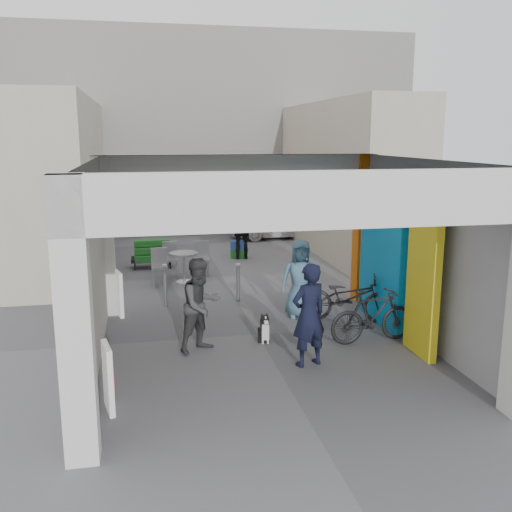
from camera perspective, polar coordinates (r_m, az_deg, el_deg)
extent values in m
plane|color=#58585D|center=(11.56, 0.11, -7.83)|extent=(90.00, 90.00, 0.00)
cube|color=silver|center=(7.05, -17.67, -6.50)|extent=(0.40, 0.40, 3.50)
cube|color=silver|center=(12.87, -14.93, 1.86)|extent=(0.40, 0.40, 3.50)
cube|color=orange|center=(13.85, 10.69, 2.75)|extent=(0.40, 0.40, 3.50)
plane|color=beige|center=(9.93, -15.89, -1.10)|extent=(0.00, 6.40, 6.40)
plane|color=#9A9A9F|center=(11.17, 16.43, 0.29)|extent=(0.00, 6.40, 6.40)
cube|color=#0C87CB|center=(12.17, 12.48, -0.26)|extent=(0.15, 2.00, 2.80)
cube|color=yellow|center=(10.59, 16.38, -2.27)|extent=(0.15, 1.00, 2.80)
plane|color=#BABAB5|center=(9.91, 1.29, 9.55)|extent=(6.40, 6.40, 0.00)
cube|color=silver|center=(12.92, -1.72, 8.55)|extent=(6.40, 0.30, 0.70)
cube|color=silver|center=(7.00, 6.79, 5.61)|extent=(6.40, 0.30, 0.70)
cube|color=silver|center=(13.09, -1.85, 8.38)|extent=(4.20, 0.05, 0.55)
cube|color=silver|center=(24.76, -6.52, 12.07)|extent=(18.00, 4.00, 8.00)
cube|color=#515966|center=(22.90, -5.89, 4.57)|extent=(16.20, 0.06, 1.80)
cube|color=white|center=(22.65, -11.10, 8.91)|extent=(2.60, 0.06, 0.50)
cube|color=red|center=(22.95, -2.22, 9.15)|extent=(2.20, 0.06, 0.50)
cube|color=#B8AE99|center=(18.36, -18.80, 6.90)|extent=(2.00, 9.00, 5.00)
cube|color=#B8AE99|center=(19.40, 8.82, 7.63)|extent=(2.00, 9.00, 5.00)
cylinder|color=#919399|center=(13.46, -9.07, -2.96)|extent=(0.09, 0.09, 0.97)
cylinder|color=#919399|center=(13.71, -1.80, -2.70)|extent=(0.09, 0.09, 0.90)
cylinder|color=#919399|center=(13.99, 4.94, -2.48)|extent=(0.09, 0.09, 0.88)
cube|color=silver|center=(8.65, -14.58, -11.71)|extent=(0.19, 0.55, 1.00)
cube|color=red|center=(8.62, -14.33, -11.40)|extent=(0.12, 0.39, 0.40)
cube|color=silver|center=(12.96, -13.57, -3.67)|extent=(0.22, 0.55, 1.00)
cube|color=red|center=(12.94, -13.41, -3.45)|extent=(0.14, 0.38, 0.40)
cylinder|color=#95959A|center=(15.58, -7.20, -1.19)|extent=(0.07, 0.07, 0.80)
cylinder|color=#95959A|center=(15.67, -7.16, -2.57)|extent=(0.49, 0.49, 0.02)
cylinder|color=#95959A|center=(15.49, -7.23, 0.24)|extent=(0.77, 0.77, 0.06)
cube|color=#95959A|center=(15.37, -9.59, -2.02)|extent=(0.42, 0.42, 0.50)
cube|color=#95959A|center=(15.45, -9.68, -0.07)|extent=(0.42, 0.06, 0.50)
cube|color=#95959A|center=(16.20, -5.38, -1.19)|extent=(0.42, 0.42, 0.50)
cube|color=#95959A|center=(16.29, -5.49, 0.66)|extent=(0.42, 0.06, 0.50)
cube|color=#95959A|center=(16.24, -8.53, -1.23)|extent=(0.42, 0.42, 0.50)
cube|color=#95959A|center=(16.33, -8.62, 0.61)|extent=(0.42, 0.06, 0.50)
cube|color=black|center=(17.53, -10.31, -0.62)|extent=(1.26, 0.63, 0.31)
cube|color=#19591B|center=(17.35, -10.32, -0.23)|extent=(1.05, 0.37, 0.19)
cube|color=#19591B|center=(17.46, -10.36, 0.55)|extent=(1.05, 0.37, 0.19)
cube|color=#19591B|center=(17.57, -10.39, 1.32)|extent=(1.05, 0.37, 0.19)
cube|color=#19591B|center=(18.61, -1.78, 0.24)|extent=(0.54, 0.48, 0.28)
cube|color=navy|center=(18.56, -1.79, 1.09)|extent=(0.54, 0.48, 0.28)
cube|color=black|center=(11.19, 0.74, -7.92)|extent=(0.22, 0.29, 0.22)
cube|color=black|center=(11.03, 0.87, -7.33)|extent=(0.17, 0.15, 0.33)
cube|color=white|center=(10.97, 0.96, -7.64)|extent=(0.14, 0.03, 0.31)
cylinder|color=white|center=(11.01, 0.68, -8.17)|extent=(0.04, 0.04, 0.26)
cylinder|color=white|center=(11.03, 1.20, -8.13)|extent=(0.04, 0.04, 0.26)
sphere|color=black|center=(10.95, 0.89, -6.37)|extent=(0.17, 0.17, 0.17)
cube|color=white|center=(10.87, 1.00, -6.60)|extent=(0.07, 0.11, 0.05)
cone|color=black|center=(10.95, 0.62, -5.92)|extent=(0.06, 0.06, 0.07)
cone|color=black|center=(10.97, 1.09, -5.89)|extent=(0.06, 0.06, 0.07)
imported|color=black|center=(9.84, 5.30, -5.89)|extent=(0.76, 0.62, 1.82)
imported|color=#3C3C3E|center=(10.52, -5.53, -4.89)|extent=(1.07, 1.02, 1.75)
imported|color=teal|center=(12.44, 4.43, -2.29)|extent=(0.91, 0.66, 1.72)
imported|color=black|center=(18.33, -1.40, 2.59)|extent=(1.11, 0.50, 1.87)
imported|color=black|center=(12.34, 9.17, -4.09)|extent=(2.16, 1.40, 1.07)
imported|color=black|center=(11.22, 11.61, -5.88)|extent=(1.79, 0.65, 1.05)
imported|color=silver|center=(22.18, 1.99, 3.38)|extent=(3.64, 1.57, 1.23)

